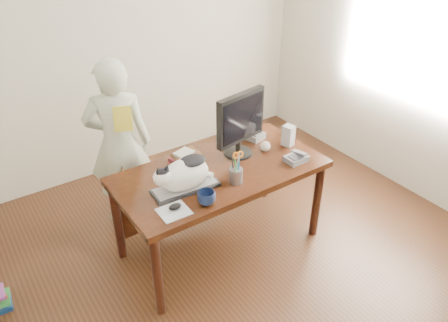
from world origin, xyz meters
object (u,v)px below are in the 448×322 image
phone (297,158)px  speaker (288,136)px  coffee_mug (207,198)px  desk (215,181)px  mouse (175,207)px  cat (183,174)px  book_stack (186,156)px  pen_cup (236,174)px  monitor (240,121)px  calculator (253,135)px  person (119,144)px  baseball (265,146)px  keyboard (186,188)px

phone → speaker: size_ratio=1.01×
coffee_mug → speaker: speaker is taller
desk → coffee_mug: (-0.31, -0.38, 0.20)m
phone → mouse: bearing=179.4°
cat → book_stack: bearing=62.2°
desk → book_stack: book_stack is taller
cat → pen_cup: size_ratio=1.85×
monitor → speaker: size_ratio=3.00×
calculator → person: size_ratio=0.14×
person → desk: bearing=147.5°
baseball → book_stack: 0.65m
calculator → desk: bearing=-173.7°
mouse → pen_cup: bearing=5.0°
monitor → coffee_mug: (-0.57, -0.40, -0.25)m
baseball → person: person is taller
person → baseball: bearing=164.3°
desk → phone: phone is taller
desk → cat: (-0.36, -0.16, 0.28)m
phone → coffee_mug: bearing=-176.2°
desk → coffee_mug: 0.53m
calculator → person: 1.13m
desk → cat: 0.49m
pen_cup → calculator: 0.69m
coffee_mug → book_stack: 0.59m
mouse → speaker: size_ratio=0.52×
pen_cup → mouse: 0.52m
cat → monitor: 0.66m
baseball → book_stack: baseball is taller
monitor → phone: size_ratio=2.97×
cat → phone: bearing=-5.3°
keyboard → calculator: bearing=25.8°
desk → keyboard: 0.41m
mouse → phone: phone is taller
cat → mouse: (-0.16, -0.16, -0.11)m
keyboard → calculator: calculator is taller
monitor → coffee_mug: monitor is taller
baseball → person: bearing=140.1°
monitor → calculator: 0.41m
phone → keyboard: bearing=169.5°
cat → pen_cup: cat is taller
keyboard → speaker: 1.02m
keyboard → book_stack: bearing=64.1°
book_stack → person: 0.64m
book_stack → calculator: 0.66m
book_stack → desk: bearing=-60.3°
pen_cup → mouse: (-0.52, -0.03, -0.05)m
monitor → pen_cup: size_ratio=2.06×
mouse → speaker: bearing=12.3°
mouse → baseball: baseball is taller
speaker → book_stack: 0.87m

